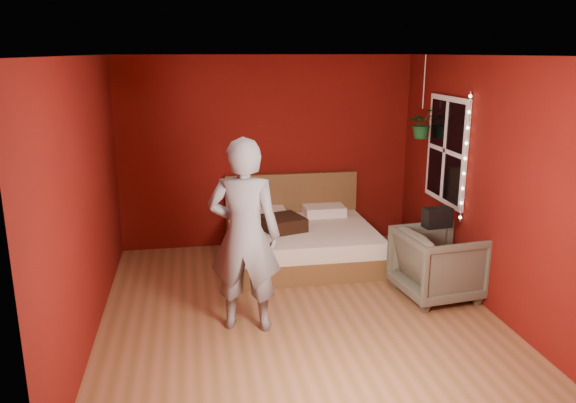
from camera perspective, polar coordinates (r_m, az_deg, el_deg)
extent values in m
plane|color=brown|center=(5.97, 0.99, -11.19)|extent=(4.50, 4.50, 0.00)
cube|color=#630F0A|center=(7.71, -2.17, 5.00)|extent=(4.00, 0.02, 2.60)
cube|color=#630F0A|center=(3.44, 8.32, -7.99)|extent=(4.00, 0.02, 2.60)
cube|color=#630F0A|center=(5.51, -19.91, 0.07)|extent=(0.02, 4.50, 2.60)
cube|color=#630F0A|center=(6.22, 19.55, 1.72)|extent=(0.02, 4.50, 2.60)
cube|color=silver|center=(5.36, 1.12, 14.72)|extent=(4.00, 4.50, 0.02)
cube|color=white|center=(6.95, 15.81, 5.02)|extent=(0.04, 0.97, 1.27)
cube|color=black|center=(6.94, 15.70, 5.02)|extent=(0.02, 0.85, 1.15)
cube|color=white|center=(6.94, 15.66, 5.02)|extent=(0.03, 0.05, 1.15)
cube|color=white|center=(6.94, 15.66, 5.02)|extent=(0.03, 0.85, 0.05)
cylinder|color=silver|center=(6.47, 17.56, 4.19)|extent=(0.01, 0.01, 1.45)
sphere|color=#FFF2CC|center=(6.62, 17.10, -1.55)|extent=(0.04, 0.04, 0.04)
sphere|color=#FFF2CC|center=(6.58, 17.21, -0.14)|extent=(0.04, 0.04, 0.04)
sphere|color=#FFF2CC|center=(6.54, 17.32, 1.29)|extent=(0.04, 0.04, 0.04)
sphere|color=#FFF2CC|center=(6.50, 17.44, 2.73)|extent=(0.04, 0.04, 0.04)
sphere|color=#FFF2CC|center=(6.47, 17.56, 4.19)|extent=(0.04, 0.04, 0.04)
sphere|color=#FFF2CC|center=(6.44, 17.67, 5.66)|extent=(0.04, 0.04, 0.04)
sphere|color=#FFF2CC|center=(6.42, 17.79, 7.15)|extent=(0.04, 0.04, 0.04)
sphere|color=#FFF2CC|center=(6.40, 17.91, 8.64)|extent=(0.04, 0.04, 0.04)
sphere|color=#FFF2CC|center=(6.39, 18.03, 10.14)|extent=(0.04, 0.04, 0.04)
cube|color=brown|center=(7.26, 1.44, -5.20)|extent=(1.84, 1.56, 0.26)
cube|color=beige|center=(7.19, 1.45, -3.48)|extent=(1.80, 1.53, 0.20)
cube|color=brown|center=(7.84, 0.38, -0.76)|extent=(1.84, 0.07, 1.01)
cube|color=white|center=(7.57, -2.40, -1.22)|extent=(0.55, 0.35, 0.13)
cube|color=white|center=(7.71, 3.71, -0.92)|extent=(0.55, 0.35, 0.13)
imported|color=slate|center=(5.34, -4.43, -3.49)|extent=(0.78, 0.61, 1.89)
imported|color=#555443|center=(6.41, 15.05, -6.12)|extent=(0.94, 0.92, 0.77)
cube|color=black|center=(6.35, 14.94, -1.59)|extent=(0.32, 0.19, 0.22)
cube|color=black|center=(7.06, -0.55, -2.23)|extent=(0.60, 0.60, 0.17)
cylinder|color=silver|center=(7.21, 13.67, 11.72)|extent=(0.01, 0.01, 0.65)
imported|color=#18551D|center=(7.26, 13.43, 7.71)|extent=(0.42, 0.40, 0.37)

